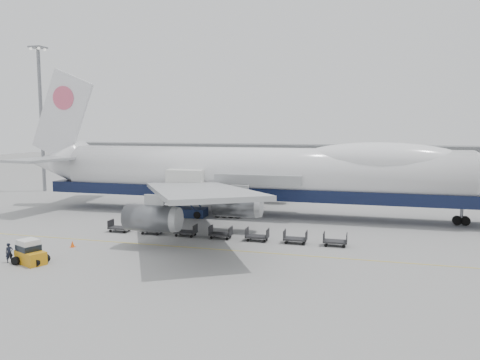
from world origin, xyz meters
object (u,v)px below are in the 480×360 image
(airliner, at_px, (261,173))
(baggage_tug, at_px, (30,253))
(catering_truck, at_px, (186,190))
(ground_worker, at_px, (9,253))

(airliner, xyz_separation_m, baggage_tug, (-14.27, -26.51, -4.71))
(catering_truck, height_order, baggage_tug, catering_truck)
(airliner, height_order, ground_worker, airliner)
(airliner, distance_m, catering_truck, 9.95)
(baggage_tug, height_order, ground_worker, baggage_tug)
(catering_truck, xyz_separation_m, baggage_tug, (-5.22, -23.03, -2.53))
(baggage_tug, bearing_deg, ground_worker, -148.82)
(catering_truck, xyz_separation_m, ground_worker, (-7.11, -23.28, -2.59))
(baggage_tug, relative_size, ground_worker, 1.87)
(catering_truck, height_order, ground_worker, catering_truck)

